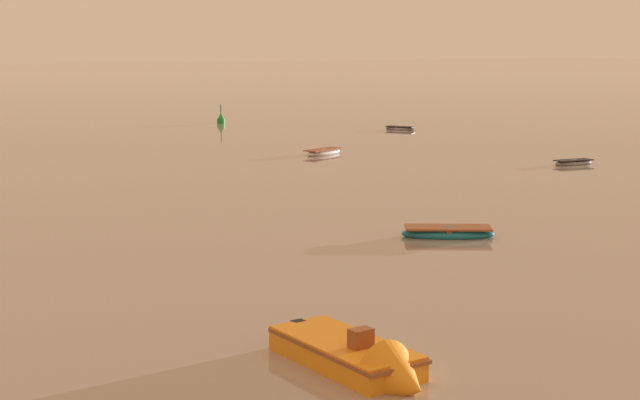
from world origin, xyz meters
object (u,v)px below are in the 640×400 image
at_px(rowboat_moored_3, 573,163).
at_px(rowboat_moored_5, 324,152).
at_px(channel_buoy, 221,119).
at_px(rowboat_moored_0, 400,128).
at_px(motorboat_moored_0, 363,364).
at_px(rowboat_moored_2, 448,233).

xyz_separation_m(rowboat_moored_3, rowboat_moored_5, (-12.72, 15.38, 0.03)).
height_order(rowboat_moored_5, channel_buoy, channel_buoy).
height_order(rowboat_moored_0, rowboat_moored_5, rowboat_moored_5).
distance_m(rowboat_moored_5, channel_buoy, 32.56).
bearing_deg(rowboat_moored_3, motorboat_moored_0, 44.97).
distance_m(motorboat_moored_0, channel_buoy, 84.39).
bearing_deg(motorboat_moored_0, channel_buoy, 153.82).
distance_m(rowboat_moored_3, rowboat_moored_5, 19.95).
xyz_separation_m(rowboat_moored_2, rowboat_moored_3, (25.21, 16.71, -0.05)).
relative_size(rowboat_moored_0, rowboat_moored_5, 0.79).
height_order(rowboat_moored_2, rowboat_moored_3, rowboat_moored_2).
xyz_separation_m(rowboat_moored_2, channel_buoy, (18.25, 64.14, 0.27)).
relative_size(rowboat_moored_0, motorboat_moored_0, 0.56).
bearing_deg(rowboat_moored_5, rowboat_moored_3, -70.61).
bearing_deg(motorboat_moored_0, rowboat_moored_5, 146.32).
relative_size(rowboat_moored_0, channel_buoy, 1.45).
bearing_deg(rowboat_moored_0, rowboat_moored_3, 136.85).
relative_size(motorboat_moored_0, channel_buoy, 2.59).
relative_size(rowboat_moored_0, rowboat_moored_3, 0.98).
bearing_deg(rowboat_moored_5, rowboat_moored_0, 19.01).
bearing_deg(rowboat_moored_2, rowboat_moored_3, 65.96).
bearing_deg(rowboat_moored_5, channel_buoy, 59.63).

